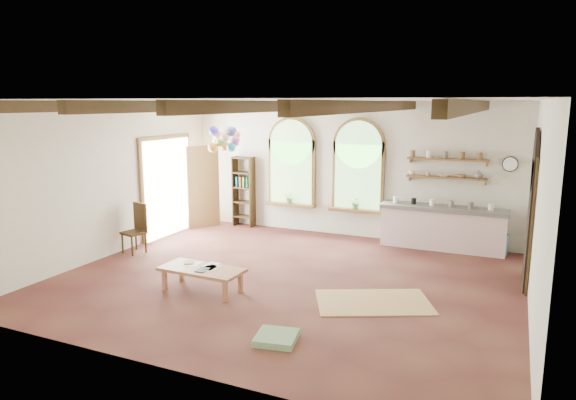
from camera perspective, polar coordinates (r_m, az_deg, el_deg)
The scene contains 27 objects.
floor at distance 9.43m, azimuth -0.18°, elevation -8.78°, with size 8.00×8.00×0.00m, color brown.
ceiling_beams at distance 8.89m, azimuth -0.19°, elevation 10.41°, with size 6.20×6.80×0.18m, color #3E2B13, non-canonical shape.
window_left at distance 12.68m, azimuth 0.39°, elevation 3.87°, with size 1.30×0.28×2.20m.
window_right at distance 12.10m, azimuth 7.80°, elevation 3.44°, with size 1.30×0.28×2.20m.
left_doorway at distance 12.64m, azimuth -13.29°, elevation 1.35°, with size 0.10×1.90×2.50m, color brown.
right_doorway at distance 9.83m, azimuth 25.25°, elevation -2.35°, with size 0.10×1.30×2.40m, color black.
kitchen_counter at distance 11.70m, azimuth 16.79°, elevation -2.94°, with size 2.68×0.62×0.94m.
wall_shelf_lower at distance 11.68m, azimuth 17.19°, elevation 2.38°, with size 1.70×0.24×0.04m, color brown.
wall_shelf_upper at distance 11.63m, azimuth 17.30°, elevation 4.33°, with size 1.70×0.24×0.04m, color brown.
wall_clock at distance 11.63m, azimuth 23.46°, elevation 3.68°, with size 0.32×0.32×0.04m, color black.
bookshelf at distance 13.26m, azimuth -4.95°, elevation 0.94°, with size 0.53×0.32×1.80m.
coffee_table at distance 8.87m, azimuth -9.55°, elevation -7.75°, with size 1.45×0.71×0.41m.
side_chair at distance 11.43m, azimuth -16.65°, elevation -4.13°, with size 0.51×0.51×1.06m.
floor_mat at distance 8.51m, azimuth 9.47°, elevation -11.11°, with size 1.80×1.11×0.02m, color tan.
floor_cushion at distance 7.14m, azimuth -1.30°, elevation -15.05°, with size 0.54×0.54×0.09m, color gray.
water_jug_a at distance 11.68m, azimuth 22.54°, elevation -4.47°, with size 0.30×0.30×0.59m.
water_jug_b at distance 11.68m, azimuth 21.60°, elevation -4.49°, with size 0.28×0.28×0.54m.
balloon_cluster at distance 11.75m, azimuth -7.06°, elevation 6.76°, with size 0.78×0.78×1.14m.
table_book at distance 9.17m, azimuth -11.37°, elevation -6.81°, with size 0.16×0.23×0.02m, color olive.
tablet at distance 8.75m, azimuth -9.48°, elevation -7.65°, with size 0.18×0.26×0.01m, color black.
potted_plant_left at distance 12.70m, azimuth 0.20°, elevation 0.31°, with size 0.27×0.23×0.30m, color #598C4C.
potted_plant_right at distance 12.13m, azimuth 7.56°, elevation -0.28°, with size 0.27×0.23×0.30m, color #598C4C.
shelf_cup_a at distance 11.78m, azimuth 13.59°, elevation 2.97°, with size 0.12×0.10×0.10m, color white.
shelf_cup_b at distance 11.72m, azimuth 15.27°, elevation 2.84°, with size 0.10×0.10×0.09m, color beige.
shelf_bowl_a at distance 11.68m, azimuth 16.96°, elevation 2.63°, with size 0.22×0.22×0.05m, color beige.
shelf_bowl_b at distance 11.64m, azimuth 18.67°, elevation 2.52°, with size 0.20×0.20×0.06m, color #8C664C.
shelf_vase at distance 11.60m, azimuth 20.41°, elevation 2.72°, with size 0.18×0.18×0.19m, color slate.
Camera 1 is at (3.64, -8.11, 3.16)m, focal length 32.00 mm.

